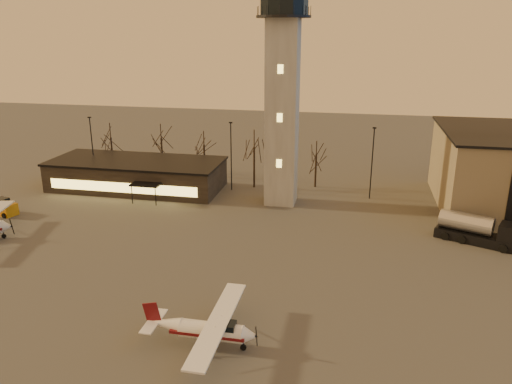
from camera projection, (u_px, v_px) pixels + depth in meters
The scene contains 8 objects.
ground at pixel (224, 319), 40.81m from camera, with size 220.00×220.00×0.00m, color #43403E.
control_tower at pixel (283, 81), 63.71m from camera, with size 6.80×6.80×32.60m.
terminal at pixel (137, 174), 74.16m from camera, with size 25.40×12.20×4.30m.
light_poles at pixel (286, 162), 67.92m from camera, with size 58.50×12.25×10.14m.
tree_row at pixel (204, 142), 78.08m from camera, with size 37.20×9.20×8.80m.
cessna_front at pixel (213, 334), 37.00m from camera, with size 9.16×11.59×3.21m.
fuel_truck at pixel (476, 232), 55.33m from camera, with size 8.82×5.60×3.17m.
service_cart at pixel (4, 208), 63.90m from camera, with size 3.67×2.84×2.10m.
Camera 1 is at (9.80, -34.31, 22.55)m, focal length 35.00 mm.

